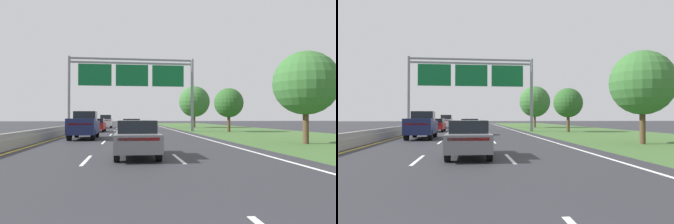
{
  "view_description": "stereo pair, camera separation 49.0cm",
  "coord_description": "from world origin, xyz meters",
  "views": [
    {
      "loc": [
        -0.24,
        -2.09,
        1.69
      ],
      "look_at": [
        3.44,
        25.98,
        2.2
      ],
      "focal_mm": 33.14,
      "sensor_mm": 36.0,
      "label": 1
    },
    {
      "loc": [
        0.24,
        -2.15,
        1.69
      ],
      "look_at": [
        3.44,
        25.98,
        2.2
      ],
      "focal_mm": 33.14,
      "sensor_mm": 36.0,
      "label": 2
    }
  ],
  "objects": [
    {
      "name": "car_white_left_lane_suv",
      "position": [
        -3.67,
        48.78,
        1.1
      ],
      "size": [
        2.0,
        4.74,
        2.11
      ],
      "rotation": [
        0.0,
        0.0,
        1.59
      ],
      "color": "silver",
      "rests_on": "ground"
    },
    {
      "name": "median_barrier_concrete",
      "position": [
        -6.6,
        35.0,
        0.35
      ],
      "size": [
        0.6,
        110.0,
        0.85
      ],
      "color": "#99968E",
      "rests_on": "ground"
    },
    {
      "name": "ground_plane",
      "position": [
        0.0,
        35.0,
        0.0
      ],
      "size": [
        220.0,
        220.0,
        0.0
      ],
      "primitive_type": "plane",
      "color": "#2B2B30"
    },
    {
      "name": "lane_striping",
      "position": [
        0.0,
        34.54,
        0.0
      ],
      "size": [
        11.96,
        106.0,
        0.01
      ],
      "color": "white",
      "rests_on": "ground"
    },
    {
      "name": "roadside_tree_near",
      "position": [
        11.04,
        16.35,
        3.89
      ],
      "size": [
        4.07,
        4.07,
        5.94
      ],
      "color": "#4C3823",
      "rests_on": "ground"
    },
    {
      "name": "car_grey_centre_lane_sedan",
      "position": [
        0.16,
        11.32,
        0.82
      ],
      "size": [
        1.84,
        4.41,
        1.57
      ],
      "rotation": [
        0.0,
        0.0,
        1.57
      ],
      "color": "slate",
      "rests_on": "ground"
    },
    {
      "name": "pickup_truck_navy",
      "position": [
        -3.63,
        23.19,
        1.07
      ],
      "size": [
        2.07,
        5.43,
        2.2
      ],
      "rotation": [
        0.0,
        0.0,
        1.58
      ],
      "color": "#161E47",
      "rests_on": "ground"
    },
    {
      "name": "car_red_left_lane_sedan",
      "position": [
        -3.8,
        35.49,
        0.82
      ],
      "size": [
        1.84,
        4.41,
        1.57
      ],
      "rotation": [
        0.0,
        0.0,
        1.57
      ],
      "color": "maroon",
      "rests_on": "ground"
    },
    {
      "name": "roadside_tree_mid",
      "position": [
        11.54,
        32.93,
        3.41
      ],
      "size": [
        3.43,
        3.43,
        5.14
      ],
      "color": "#4C3823",
      "rests_on": "ground"
    },
    {
      "name": "overhead_sign_gantry",
      "position": [
        0.3,
        35.1,
        6.34
      ],
      "size": [
        15.06,
        0.42,
        8.9
      ],
      "color": "gray",
      "rests_on": "ground"
    },
    {
      "name": "car_blue_centre_lane_sedan",
      "position": [
        0.18,
        28.23,
        0.82
      ],
      "size": [
        1.95,
        4.45,
        1.57
      ],
      "rotation": [
        0.0,
        0.0,
        1.54
      ],
      "color": "navy",
      "rests_on": "ground"
    },
    {
      "name": "roadside_tree_far",
      "position": [
        10.9,
        48.86,
        4.36
      ],
      "size": [
        5.17,
        5.17,
        6.96
      ],
      "color": "#4C3823",
      "rests_on": "ground"
    },
    {
      "name": "grass_verge_right",
      "position": [
        13.95,
        35.0,
        0.01
      ],
      "size": [
        14.0,
        110.0,
        0.02
      ],
      "primitive_type": "cube",
      "color": "#3D602D",
      "rests_on": "ground"
    }
  ]
}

